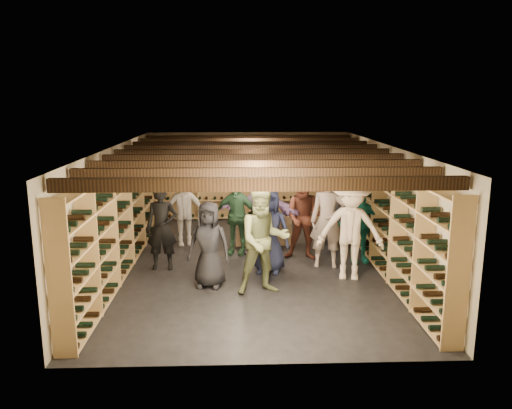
{
  "coord_description": "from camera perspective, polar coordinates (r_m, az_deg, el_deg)",
  "views": [
    {
      "loc": [
        -0.29,
        -9.8,
        3.36
      ],
      "look_at": [
        0.07,
        0.2,
        1.19
      ],
      "focal_mm": 35.0,
      "sensor_mm": 36.0,
      "label": 1
    }
  ],
  "objects": [
    {
      "name": "person_4",
      "position": [
        10.43,
        11.71,
        -2.35
      ],
      "size": [
        0.95,
        0.49,
        1.56
      ],
      "primitive_type": "imported",
      "rotation": [
        0.0,
        0.0,
        0.13
      ],
      "color": "#197C70",
      "rests_on": "ground"
    },
    {
      "name": "walls",
      "position": [
        10.04,
        -0.35,
        -0.18
      ],
      "size": [
        5.52,
        8.02,
        2.4
      ],
      "color": "tan",
      "rests_on": "ground"
    },
    {
      "name": "person_1",
      "position": [
        9.96,
        -10.71,
        -2.63
      ],
      "size": [
        0.62,
        0.41,
        1.68
      ],
      "primitive_type": "imported",
      "rotation": [
        0.0,
        0.0,
        -0.01
      ],
      "color": "black",
      "rests_on": "ground"
    },
    {
      "name": "person_9",
      "position": [
        11.45,
        -8.2,
        -0.44
      ],
      "size": [
        1.25,
        0.89,
        1.75
      ],
      "primitive_type": "imported",
      "rotation": [
        0.0,
        0.0,
        0.23
      ],
      "color": "#A69F97",
      "rests_on": "ground"
    },
    {
      "name": "person_3",
      "position": [
        9.41,
        10.75,
        -2.78
      ],
      "size": [
        1.35,
        0.93,
        1.91
      ],
      "primitive_type": "imported",
      "rotation": [
        0.0,
        0.0,
        -0.19
      ],
      "color": "beige",
      "rests_on": "ground"
    },
    {
      "name": "person_7",
      "position": [
        10.02,
        8.17,
        -1.84
      ],
      "size": [
        0.75,
        0.56,
        1.89
      ],
      "primitive_type": "imported",
      "rotation": [
        0.0,
        0.0,
        -0.16
      ],
      "color": "gray",
      "rests_on": "ground"
    },
    {
      "name": "crate_stack_right",
      "position": [
        11.53,
        -1.03,
        -3.38
      ],
      "size": [
        0.5,
        0.33,
        0.51
      ],
      "rotation": [
        0.0,
        0.0,
        -0.01
      ],
      "color": "tan",
      "rests_on": "ground"
    },
    {
      "name": "person_8",
      "position": [
        10.42,
        5.61,
        -1.52
      ],
      "size": [
        0.99,
        0.85,
        1.79
      ],
      "primitive_type": "imported",
      "rotation": [
        0.0,
        0.0,
        -0.22
      ],
      "color": "#4D2419",
      "rests_on": "ground"
    },
    {
      "name": "person_12",
      "position": [
        11.59,
        9.22,
        0.05
      ],
      "size": [
        1.09,
        0.92,
        1.89
      ],
      "primitive_type": "imported",
      "rotation": [
        0.0,
        0.0,
        0.42
      ],
      "color": "#36353B",
      "rests_on": "ground"
    },
    {
      "name": "person_2",
      "position": [
        8.57,
        0.88,
        -4.1
      ],
      "size": [
        1.04,
        0.88,
        1.9
      ],
      "primitive_type": "imported",
      "rotation": [
        0.0,
        0.0,
        0.19
      ],
      "color": "#5C643E",
      "rests_on": "ground"
    },
    {
      "name": "person_6",
      "position": [
        9.64,
        1.48,
        -2.98
      ],
      "size": [
        0.9,
        0.68,
        1.66
      ],
      "primitive_type": "imported",
      "rotation": [
        0.0,
        0.0,
        -0.21
      ],
      "color": "#20274B",
      "rests_on": "ground"
    },
    {
      "name": "person_0",
      "position": [
        8.94,
        -5.4,
        -4.6
      ],
      "size": [
        0.85,
        0.64,
        1.56
      ],
      "primitive_type": "imported",
      "rotation": [
        0.0,
        0.0,
        -0.2
      ],
      "color": "black",
      "rests_on": "ground"
    },
    {
      "name": "person_11",
      "position": [
        10.68,
        0.64,
        -0.86
      ],
      "size": [
        1.83,
        1.15,
        1.88
      ],
      "primitive_type": "imported",
      "rotation": [
        0.0,
        0.0,
        -0.37
      ],
      "color": "slate",
      "rests_on": "ground"
    },
    {
      "name": "wine_rack_back",
      "position": [
        13.83,
        -0.82,
        2.72
      ],
      "size": [
        4.7,
        0.3,
        2.15
      ],
      "color": "#AA8252",
      "rests_on": "ground"
    },
    {
      "name": "ceiling_joists",
      "position": [
        9.87,
        -0.36,
        5.84
      ],
      "size": [
        5.4,
        7.12,
        0.18
      ],
      "color": "black",
      "rests_on": "ground"
    },
    {
      "name": "wine_rack_left",
      "position": [
        10.32,
        -14.76,
        -0.96
      ],
      "size": [
        0.32,
        7.5,
        2.15
      ],
      "color": "#AA8252",
      "rests_on": "ground"
    },
    {
      "name": "person_10",
      "position": [
        10.75,
        -2.29,
        -1.38
      ],
      "size": [
        1.04,
        0.64,
        1.66
      ],
      "primitive_type": "imported",
      "rotation": [
        0.0,
        0.0,
        -0.26
      ],
      "color": "#2B5537",
      "rests_on": "ground"
    },
    {
      "name": "ceiling",
      "position": [
        9.86,
        -0.36,
        6.65
      ],
      "size": [
        5.5,
        8.0,
        0.01
      ],
      "primitive_type": "cube",
      "color": "beige",
      "rests_on": "walls"
    },
    {
      "name": "ground",
      "position": [
        10.37,
        -0.35,
        -6.67
      ],
      "size": [
        8.0,
        8.0,
        0.0
      ],
      "primitive_type": "plane",
      "color": "black",
      "rests_on": "ground"
    },
    {
      "name": "crate_loose",
      "position": [
        13.35,
        6.67,
        -2.04
      ],
      "size": [
        0.58,
        0.48,
        0.17
      ],
      "primitive_type": "cube",
      "rotation": [
        0.0,
        0.0,
        0.35
      ],
      "color": "tan",
      "rests_on": "ground"
    },
    {
      "name": "crate_stack_left",
      "position": [
        11.6,
        2.79,
        -2.86
      ],
      "size": [
        0.51,
        0.35,
        0.68
      ],
      "rotation": [
        0.0,
        0.0,
        -0.04
      ],
      "color": "tan",
      "rests_on": "ground"
    },
    {
      "name": "wine_rack_right",
      "position": [
        10.47,
        13.86,
        -0.74
      ],
      "size": [
        0.32,
        7.5,
        2.15
      ],
      "color": "#AA8252",
      "rests_on": "ground"
    }
  ]
}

